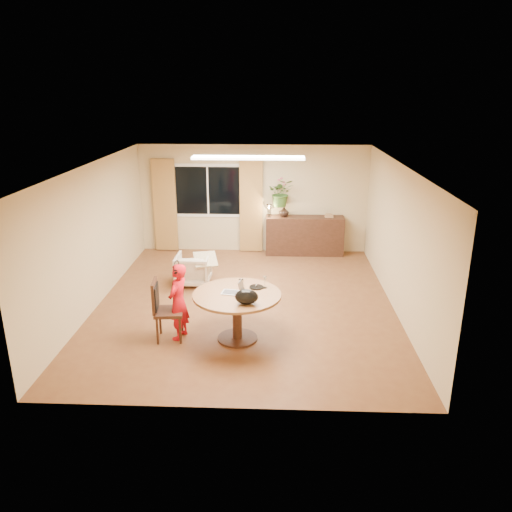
{
  "coord_description": "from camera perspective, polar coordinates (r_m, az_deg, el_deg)",
  "views": [
    {
      "loc": [
        0.57,
        -8.61,
        3.87
      ],
      "look_at": [
        0.21,
        -0.2,
        1.01
      ],
      "focal_mm": 35.0,
      "sensor_mm": 36.0,
      "label": 1
    }
  ],
  "objects": [
    {
      "name": "floor",
      "position": [
        9.46,
        -1.24,
        -5.42
      ],
      "size": [
        6.5,
        6.5,
        0.0
      ],
      "primitive_type": "plane",
      "color": "brown",
      "rests_on": "ground"
    },
    {
      "name": "ceiling",
      "position": [
        8.72,
        -1.36,
        10.36
      ],
      "size": [
        6.5,
        6.5,
        0.0
      ],
      "primitive_type": "plane",
      "rotation": [
        3.14,
        0.0,
        0.0
      ],
      "color": "white",
      "rests_on": "wall_back"
    },
    {
      "name": "wall_back",
      "position": [
        12.15,
        -0.3,
        6.52
      ],
      "size": [
        5.5,
        0.0,
        5.5
      ],
      "primitive_type": "plane",
      "rotation": [
        1.57,
        0.0,
        0.0
      ],
      "color": "#D2B788",
      "rests_on": "floor"
    },
    {
      "name": "wall_left",
      "position": [
        9.58,
        -17.95,
        2.25
      ],
      "size": [
        0.0,
        6.5,
        6.5
      ],
      "primitive_type": "plane",
      "rotation": [
        1.57,
        0.0,
        1.57
      ],
      "color": "#D2B788",
      "rests_on": "floor"
    },
    {
      "name": "wall_right",
      "position": [
        9.25,
        15.97,
        1.86
      ],
      "size": [
        0.0,
        6.5,
        6.5
      ],
      "primitive_type": "plane",
      "rotation": [
        1.57,
        0.0,
        -1.57
      ],
      "color": "#D2B788",
      "rests_on": "floor"
    },
    {
      "name": "window",
      "position": [
        12.19,
        -5.52,
        7.44
      ],
      "size": [
        1.7,
        0.03,
        1.3
      ],
      "color": "white",
      "rests_on": "wall_back"
    },
    {
      "name": "curtain_left",
      "position": [
        12.38,
        -10.36,
        5.71
      ],
      "size": [
        0.55,
        0.08,
        2.25
      ],
      "primitive_type": "cube",
      "color": "olive",
      "rests_on": "wall_back"
    },
    {
      "name": "curtain_right",
      "position": [
        12.1,
        -0.56,
        5.71
      ],
      "size": [
        0.55,
        0.08,
        2.25
      ],
      "primitive_type": "cube",
      "color": "olive",
      "rests_on": "wall_back"
    },
    {
      "name": "ceiling_panel",
      "position": [
        9.92,
        -0.9,
        11.17
      ],
      "size": [
        2.2,
        0.35,
        0.05
      ],
      "primitive_type": "cube",
      "color": "white",
      "rests_on": "ceiling"
    },
    {
      "name": "dining_table",
      "position": [
        7.92,
        -2.18,
        -5.45
      ],
      "size": [
        1.4,
        1.4,
        0.8
      ],
      "color": "brown",
      "rests_on": "floor"
    },
    {
      "name": "dining_chair",
      "position": [
        8.1,
        -9.92,
        -6.1
      ],
      "size": [
        0.53,
        0.49,
        1.01
      ],
      "primitive_type": null,
      "rotation": [
        0.0,
        0.0,
        0.1
      ],
      "color": "black",
      "rests_on": "floor"
    },
    {
      "name": "child",
      "position": [
        8.07,
        -8.87,
        -5.18
      ],
      "size": [
        0.53,
        0.42,
        1.26
      ],
      "primitive_type": "imported",
      "rotation": [
        0.0,
        0.0,
        -1.86
      ],
      "color": "#B50D25",
      "rests_on": "floor"
    },
    {
      "name": "laptop",
      "position": [
        7.84,
        -2.77,
        -3.49
      ],
      "size": [
        0.37,
        0.28,
        0.22
      ],
      "primitive_type": null,
      "rotation": [
        0.0,
        0.0,
        -0.17
      ],
      "color": "#B7B7BC",
      "rests_on": "dining_table"
    },
    {
      "name": "tumbler",
      "position": [
        8.11,
        -1.69,
        -3.08
      ],
      "size": [
        0.1,
        0.1,
        0.12
      ],
      "primitive_type": null,
      "rotation": [
        0.0,
        0.0,
        0.21
      ],
      "color": "white",
      "rests_on": "dining_table"
    },
    {
      "name": "wine_glass",
      "position": [
        8.03,
        1.01,
        -2.98
      ],
      "size": [
        0.09,
        0.09,
        0.21
      ],
      "primitive_type": null,
      "rotation": [
        0.0,
        0.0,
        -0.31
      ],
      "color": "white",
      "rests_on": "dining_table"
    },
    {
      "name": "pot_lid",
      "position": [
        8.07,
        0.05,
        -3.52
      ],
      "size": [
        0.27,
        0.27,
        0.04
      ],
      "primitive_type": null,
      "rotation": [
        0.0,
        0.0,
        0.21
      ],
      "color": "white",
      "rests_on": "dining_table"
    },
    {
      "name": "handbag",
      "position": [
        7.44,
        -1.08,
        -4.69
      ],
      "size": [
        0.37,
        0.23,
        0.24
      ],
      "primitive_type": null,
      "rotation": [
        0.0,
        0.0,
        0.08
      ],
      "color": "black",
      "rests_on": "dining_table"
    },
    {
      "name": "armchair",
      "position": [
        10.34,
        -7.19,
        -1.51
      ],
      "size": [
        0.69,
        0.71,
        0.64
      ],
      "primitive_type": "imported",
      "rotation": [
        0.0,
        0.0,
        3.13
      ],
      "color": "#C2B19A",
      "rests_on": "floor"
    },
    {
      "name": "throw",
      "position": [
        10.09,
        -5.82,
        0.05
      ],
      "size": [
        0.57,
        0.64,
        0.03
      ],
      "primitive_type": null,
      "rotation": [
        0.0,
        0.0,
        0.25
      ],
      "color": "beige",
      "rests_on": "armchair"
    },
    {
      "name": "sideboard",
      "position": [
        12.13,
        5.57,
        2.34
      ],
      "size": [
        1.86,
        0.46,
        0.93
      ],
      "primitive_type": "cube",
      "color": "black",
      "rests_on": "floor"
    },
    {
      "name": "vase",
      "position": [
        11.96,
        3.21,
        5.09
      ],
      "size": [
        0.29,
        0.29,
        0.25
      ],
      "primitive_type": "imported",
      "rotation": [
        0.0,
        0.0,
        -0.23
      ],
      "color": "black",
      "rests_on": "sideboard"
    },
    {
      "name": "bouquet",
      "position": [
        11.86,
        2.9,
        7.23
      ],
      "size": [
        0.63,
        0.56,
        0.66
      ],
      "primitive_type": "imported",
      "rotation": [
        0.0,
        0.0,
        0.07
      ],
      "color": "#386425",
      "rests_on": "vase"
    },
    {
      "name": "book_stack",
      "position": [
        12.04,
        8.34,
        4.61
      ],
      "size": [
        0.21,
        0.16,
        0.08
      ],
      "primitive_type": null,
      "rotation": [
        0.0,
        0.0,
        -0.05
      ],
      "color": "brown",
      "rests_on": "sideboard"
    },
    {
      "name": "desk_lamp",
      "position": [
        11.9,
        1.5,
        5.22
      ],
      "size": [
        0.16,
        0.16,
        0.32
      ],
      "primitive_type": null,
      "rotation": [
        0.0,
        0.0,
        0.27
      ],
      "color": "black",
      "rests_on": "sideboard"
    }
  ]
}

